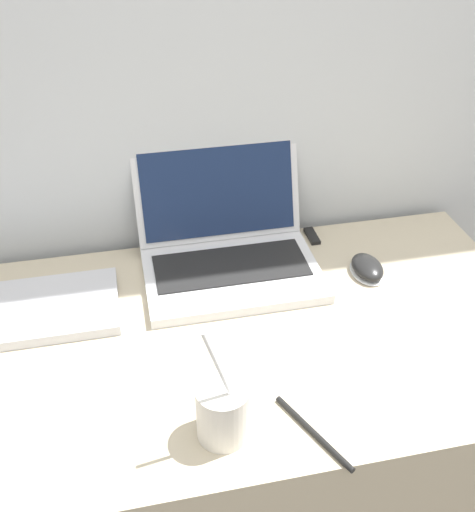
% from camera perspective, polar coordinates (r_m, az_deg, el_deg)
% --- Properties ---
extents(desk, '(1.04, 0.60, 0.76)m').
position_cam_1_polar(desk, '(1.34, 1.45, -19.07)').
color(desk, beige).
rests_on(desk, ground_plane).
extents(laptop, '(0.34, 0.31, 0.24)m').
position_cam_1_polar(laptop, '(1.18, -1.04, 1.59)').
color(laptop, silver).
rests_on(laptop, desk).
extents(drink_cup, '(0.08, 0.08, 0.21)m').
position_cam_1_polar(drink_cup, '(0.87, -1.39, -14.49)').
color(drink_cup, silver).
rests_on(drink_cup, desk).
extents(computer_mouse, '(0.06, 0.09, 0.03)m').
position_cam_1_polar(computer_mouse, '(1.21, 12.25, -1.12)').
color(computer_mouse, white).
rests_on(computer_mouse, desk).
extents(usb_stick, '(0.02, 0.06, 0.01)m').
position_cam_1_polar(usb_stick, '(1.30, 7.11, 1.91)').
color(usb_stick, black).
rests_on(usb_stick, desk).
extents(pen, '(0.07, 0.15, 0.01)m').
position_cam_1_polar(pen, '(0.91, 7.23, -16.34)').
color(pen, black).
rests_on(pen, desk).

